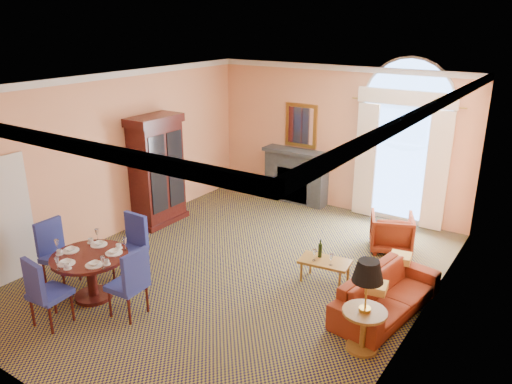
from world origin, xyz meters
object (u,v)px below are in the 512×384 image
Objects in this scene: dining_table at (90,266)px; sofa at (387,294)px; armoire at (157,172)px; side_table at (366,294)px; armchair at (391,232)px; coffee_table at (324,262)px.

sofa is (3.95, 2.16, -0.26)m from dining_table.
armoire is 5.59m from side_table.
armchair is at bearing 52.31° from dining_table.
armchair is 0.61× the size of side_table.
armchair is at bearing 103.03° from side_table.
side_table is (1.20, -1.29, 0.44)m from coffee_table.
side_table is at bearing -54.89° from coffee_table.
sofa is (5.27, -0.67, -0.81)m from armoire.
sofa is at bearing -20.10° from coffee_table.
sofa is 2.19m from armchair.
sofa is 1.18m from coffee_table.
armchair is (-0.67, 2.08, 0.06)m from sofa.
armoire reaches higher than side_table.
armoire reaches higher than sofa.
coffee_table reaches higher than sofa.
armchair reaches higher than sofa.
side_table is (5.32, -1.71, -0.28)m from armoire.
armchair is 0.89× the size of coffee_table.
armchair is 1.90m from coffee_table.
side_table reaches higher than dining_table.
armchair is (3.28, 4.25, -0.20)m from dining_table.
sofa is 2.59× the size of armchair.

